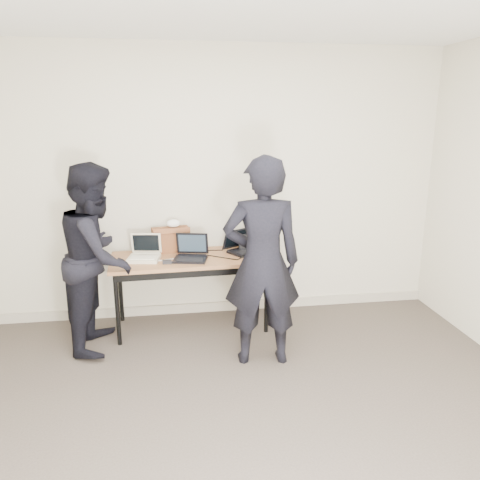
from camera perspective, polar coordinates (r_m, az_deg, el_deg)
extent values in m
cube|color=#433A33|center=(3.21, 2.67, -25.07)|extent=(4.50, 4.50, 0.05)
cube|color=beige|center=(4.75, -2.39, 6.70)|extent=(4.50, 0.05, 2.70)
cube|color=#915D37|center=(4.51, -6.07, -2.27)|extent=(1.53, 0.72, 0.03)
cylinder|color=black|center=(4.39, -14.72, -8.23)|extent=(0.04, 0.04, 0.68)
cylinder|color=black|center=(4.50, 3.23, -7.15)|extent=(0.04, 0.04, 0.68)
cylinder|color=black|center=(4.88, -14.37, -5.79)|extent=(0.04, 0.04, 0.68)
cylinder|color=black|center=(4.98, 1.74, -4.89)|extent=(0.04, 0.04, 0.68)
cube|color=black|center=(4.26, -5.70, -4.13)|extent=(1.40, 0.08, 0.06)
cube|color=beige|center=(4.47, -11.64, -2.23)|extent=(0.32, 0.28, 0.03)
cube|color=#EDE4CA|center=(4.43, -11.73, -2.09)|extent=(0.25, 0.17, 0.01)
cube|color=beige|center=(4.56, -11.37, -0.34)|extent=(0.29, 0.09, 0.20)
cube|color=black|center=(4.55, -11.39, -0.35)|extent=(0.25, 0.07, 0.16)
cube|color=beige|center=(4.57, -11.35, -1.58)|extent=(0.26, 0.05, 0.02)
cube|color=black|center=(4.40, -6.09, -2.36)|extent=(0.34, 0.29, 0.02)
cube|color=black|center=(4.37, -6.15, -2.31)|extent=(0.27, 0.17, 0.01)
cube|color=black|center=(4.50, -5.83, -0.40)|extent=(0.31, 0.13, 0.22)
cube|color=#26333F|center=(4.49, -5.85, -0.40)|extent=(0.27, 0.10, 0.18)
cube|color=black|center=(4.50, -5.85, -1.80)|extent=(0.27, 0.07, 0.01)
cube|color=black|center=(4.62, 0.57, -1.43)|extent=(0.36, 0.34, 0.02)
cube|color=black|center=(4.59, 0.78, -1.35)|extent=(0.27, 0.23, 0.01)
cube|color=black|center=(4.69, -0.53, 0.20)|extent=(0.29, 0.22, 0.20)
cube|color=black|center=(4.68, -0.48, 0.21)|extent=(0.24, 0.18, 0.16)
cube|color=black|center=(4.69, -0.28, -1.03)|extent=(0.23, 0.15, 0.01)
cube|color=brown|center=(4.68, -8.43, 0.05)|extent=(0.38, 0.22, 0.24)
cube|color=brown|center=(4.60, -8.35, 1.07)|extent=(0.37, 0.13, 0.07)
cube|color=brown|center=(4.72, -6.51, -0.03)|extent=(0.03, 0.10, 0.02)
ellipsoid|color=white|center=(4.64, -8.14, 2.02)|extent=(0.14, 0.11, 0.08)
cube|color=black|center=(4.72, 1.46, -0.22)|extent=(0.28, 0.25, 0.15)
cube|color=black|center=(4.33, -8.88, -2.66)|extent=(0.09, 0.05, 0.03)
cube|color=black|center=(4.46, -2.28, -2.12)|extent=(0.28, 0.20, 0.01)
cube|color=silver|center=(4.39, -6.26, -2.48)|extent=(0.18, 0.19, 0.01)
cube|color=black|center=(4.48, 0.62, -2.01)|extent=(0.19, 0.20, 0.01)
cube|color=silver|center=(4.43, -9.14, -2.41)|extent=(0.27, 0.10, 0.01)
cube|color=black|center=(4.69, -3.65, -1.27)|extent=(0.25, 0.03, 0.01)
cube|color=black|center=(4.57, -11.39, -1.99)|extent=(0.22, 0.26, 0.01)
imported|color=black|center=(3.82, 2.70, -2.77)|extent=(0.66, 0.46, 1.75)
imported|color=black|center=(4.30, -17.00, -1.98)|extent=(0.70, 0.86, 1.66)
cube|color=#ACA28F|center=(5.07, -2.18, -8.06)|extent=(4.50, 0.03, 0.10)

